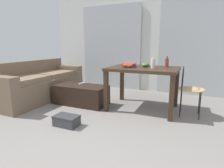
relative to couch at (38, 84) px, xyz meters
name	(u,v)px	position (x,y,z in m)	size (l,w,h in m)	color
ground_plane	(120,117)	(2.02, -0.27, -0.33)	(8.11, 8.11, 0.00)	gray
wall_back	(151,39)	(2.02, 1.82, 0.99)	(5.56, 0.10, 2.62)	silver
curtains	(150,48)	(2.02, 1.73, 0.77)	(3.80, 0.03, 2.20)	#B2B7BC
couch	(38,84)	(0.00, 0.00, 0.00)	(0.89, 2.04, 0.82)	brown
coffee_table	(81,95)	(1.06, 0.05, -0.13)	(1.05, 0.50, 0.38)	black
craft_table	(143,73)	(2.25, 0.28, 0.34)	(1.21, 0.88, 0.77)	#382619
wire_chair	(187,85)	(3.00, 0.25, 0.19)	(0.41, 0.41, 0.83)	tan
bottle_near	(153,63)	(2.43, 0.22, 0.53)	(0.07, 0.07, 0.21)	beige
bottle_far	(167,63)	(2.62, 0.49, 0.53)	(0.07, 0.07, 0.20)	#99332D
bowl	(146,65)	(2.27, 0.35, 0.48)	(0.14, 0.14, 0.08)	#477033
book_stack	(129,65)	(2.00, 0.22, 0.48)	(0.23, 0.29, 0.07)	#4C4C51
scissors	(166,70)	(2.67, 0.04, 0.45)	(0.05, 0.11, 0.00)	#9EA0A5
tv_remote_primary	(82,83)	(1.01, 0.17, 0.07)	(0.05, 0.15, 0.02)	#B7B7B2
shoebox	(67,121)	(1.44, -0.91, -0.25)	(0.36, 0.23, 0.15)	#38383D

